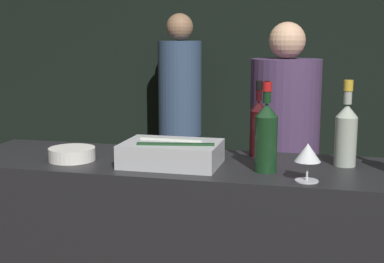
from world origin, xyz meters
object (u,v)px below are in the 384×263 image
Objects in this scene: red_wine_bottle_black_foil at (258,126)px; wine_glass at (308,154)px; bowl_white at (72,154)px; ice_bin_with_bottles at (172,153)px; person_in_hoodie at (180,113)px; person_blond_tee at (284,150)px; candle_votive at (137,147)px; rose_wine_bottle at (346,132)px; red_wine_bottle_burgundy at (266,135)px.

wine_glass is at bearing -59.75° from red_wine_bottle_black_foil.
bowl_white is 0.95m from wine_glass.
ice_bin_with_bottles is 2.18m from person_in_hoodie.
wine_glass is 1.34m from person_blond_tee.
rose_wine_bottle reaches higher than candle_votive.
bowl_white is (-0.42, -0.02, -0.02)m from ice_bin_with_bottles.
red_wine_bottle_burgundy is at bearing -2.27° from ice_bin_with_bottles.
red_wine_bottle_burgundy is 2.32m from person_in_hoodie.
red_wine_bottle_burgundy is at bearing -150.56° from rose_wine_bottle.
red_wine_bottle_burgundy is at bearing -77.18° from red_wine_bottle_black_foil.
person_blond_tee reaches higher than wine_glass.
ice_bin_with_bottles is 0.42m from bowl_white.
bowl_white is 1.44m from person_blond_tee.
person_in_hoodie is 1.06× the size of person_blond_tee.
candle_votive is 0.19× the size of red_wine_bottle_burgundy.
person_in_hoodie is (-0.12, 2.12, -0.12)m from bowl_white.
wine_glass is at bearing -6.26° from bowl_white.
bowl_white is at bearing -159.88° from red_wine_bottle_black_foil.
red_wine_bottle_black_foil is at bearing -134.79° from person_blond_tee.
candle_votive is 0.87m from rose_wine_bottle.
wine_glass is (0.94, -0.10, 0.07)m from bowl_white.
ice_bin_with_bottles reaches higher than bowl_white.
person_blond_tee is (0.35, 1.18, -0.22)m from ice_bin_with_bottles.
red_wine_bottle_burgundy reaches higher than wine_glass.
rose_wine_bottle is (0.87, -0.04, 0.11)m from candle_votive.
person_in_hoodie reaches higher than ice_bin_with_bottles.
wine_glass is 0.80m from candle_votive.
bowl_white is 2.13m from person_in_hoodie.
person_blond_tee reaches higher than red_wine_bottle_black_foil.
ice_bin_with_bottles is 0.68m from rose_wine_bottle.
person_blond_tee is at bearing 57.34° from bowl_white.
candle_votive is (0.21, 0.20, -0.00)m from bowl_white.
person_in_hoodie is at bearing 93.15° from bowl_white.
red_wine_bottle_black_foil is (0.52, 0.06, 0.10)m from candle_votive.
wine_glass is 0.08× the size of person_in_hoodie.
wine_glass is 0.08× the size of person_blond_tee.
wine_glass is 0.43m from red_wine_bottle_black_foil.
person_blond_tee is (-0.30, 1.03, -0.30)m from rose_wine_bottle.
person_in_hoodie is (-0.53, 2.11, -0.15)m from ice_bin_with_bottles.
red_wine_bottle_black_foil reaches higher than wine_glass.
red_wine_bottle_burgundy is 1.24m from person_blond_tee.
person_in_hoodie is (-0.84, 1.86, -0.22)m from red_wine_bottle_black_foil.
rose_wine_bottle reaches higher than wine_glass.
candle_votive is at bearing -161.38° from person_blond_tee.
ice_bin_with_bottles is at bearing 20.65° from person_in_hoodie.
candle_votive is 0.19× the size of rose_wine_bottle.
rose_wine_bottle is at bearing 8.85° from bowl_white.
red_wine_bottle_burgundy is (-0.29, -0.16, 0.00)m from rose_wine_bottle.
wine_glass reaches higher than ice_bin_with_bottles.
bowl_white is 0.59× the size of red_wine_bottle_black_foil.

